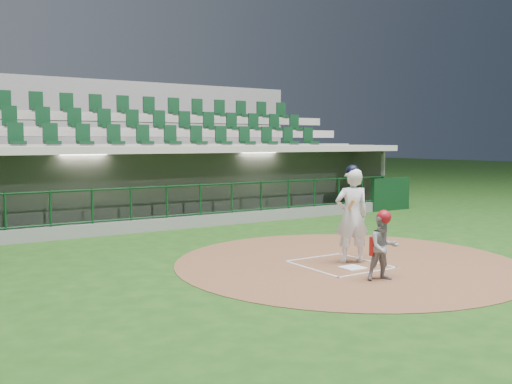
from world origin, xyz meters
The scene contains 8 objects.
ground centered at (0.00, 0.00, 0.00)m, with size 120.00×120.00×0.00m, color #1A4012.
dirt_circle centered at (0.30, -0.20, 0.01)m, with size 7.20×7.20×0.01m, color brown.
home_plate centered at (0.00, -0.70, 0.02)m, with size 0.43×0.43×0.02m, color white.
batter_box_chalk centered at (0.00, -0.30, 0.02)m, with size 1.55×1.80×0.01m.
dugout_structure centered at (0.06, 7.82, 0.95)m, with size 16.40×3.70×3.00m.
seating_deck centered at (0.00, 10.91, 1.42)m, with size 17.00×6.72×5.15m.
batter centered at (0.34, -0.27, 1.02)m, with size 0.96×0.99×2.04m.
catcher centered at (-0.20, -1.72, 0.64)m, with size 0.70×0.62×1.28m.
Camera 1 is at (-7.62, -9.08, 2.52)m, focal length 40.00 mm.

